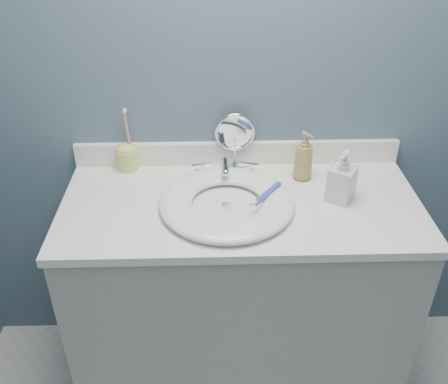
{
  "coord_description": "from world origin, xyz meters",
  "views": [
    {
      "loc": [
        -0.1,
        -0.42,
        1.83
      ],
      "look_at": [
        -0.06,
        0.94,
        0.94
      ],
      "focal_mm": 40.0,
      "sensor_mm": 36.0,
      "label": 1
    }
  ],
  "objects_px": {
    "soap_bottle_amber": "(304,156)",
    "soap_bottle_clear": "(342,176)",
    "makeup_mirror": "(235,138)",
    "toothbrush_holder": "(127,155)"
  },
  "relations": [
    {
      "from": "toothbrush_holder",
      "to": "soap_bottle_amber",
      "type": "bearing_deg",
      "value": -7.97
    },
    {
      "from": "makeup_mirror",
      "to": "soap_bottle_clear",
      "type": "relative_size",
      "value": 1.21
    },
    {
      "from": "makeup_mirror",
      "to": "soap_bottle_clear",
      "type": "xyz_separation_m",
      "value": [
        0.35,
        -0.23,
        -0.03
      ]
    },
    {
      "from": "soap_bottle_clear",
      "to": "toothbrush_holder",
      "type": "relative_size",
      "value": 0.75
    },
    {
      "from": "soap_bottle_amber",
      "to": "soap_bottle_clear",
      "type": "bearing_deg",
      "value": -87.07
    },
    {
      "from": "makeup_mirror",
      "to": "soap_bottle_clear",
      "type": "bearing_deg",
      "value": -35.39
    },
    {
      "from": "makeup_mirror",
      "to": "toothbrush_holder",
      "type": "xyz_separation_m",
      "value": [
        -0.4,
        -0.0,
        -0.06
      ]
    },
    {
      "from": "makeup_mirror",
      "to": "soap_bottle_clear",
      "type": "height_order",
      "value": "makeup_mirror"
    },
    {
      "from": "soap_bottle_clear",
      "to": "toothbrush_holder",
      "type": "xyz_separation_m",
      "value": [
        -0.75,
        0.23,
        -0.04
      ]
    },
    {
      "from": "soap_bottle_amber",
      "to": "soap_bottle_clear",
      "type": "height_order",
      "value": "soap_bottle_amber"
    }
  ]
}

